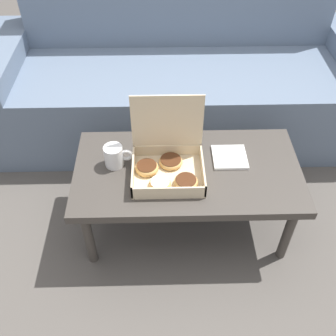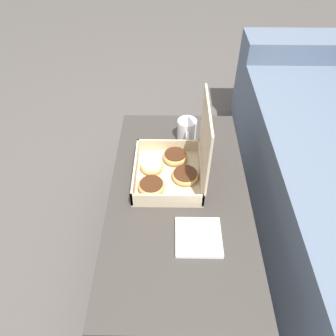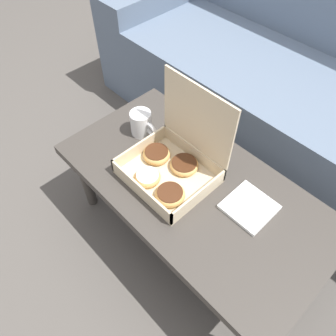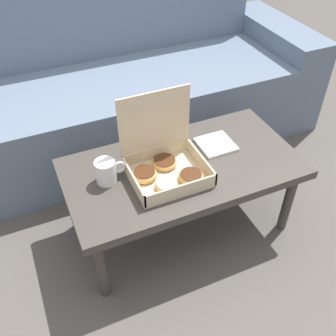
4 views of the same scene
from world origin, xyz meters
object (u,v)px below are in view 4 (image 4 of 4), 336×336
(couch, at_px, (122,92))
(coffee_table, at_px, (183,172))
(pastry_box, at_px, (165,164))
(coffee_mug, at_px, (107,171))

(couch, relative_size, coffee_table, 2.26)
(pastry_box, height_order, coffee_mug, pastry_box)
(couch, height_order, pastry_box, couch)
(pastry_box, bearing_deg, coffee_table, 12.76)
(coffee_table, bearing_deg, coffee_mug, 173.40)
(coffee_table, relative_size, coffee_mug, 7.88)
(couch, bearing_deg, coffee_mug, -112.10)
(pastry_box, xyz_separation_m, coffee_mug, (-0.23, 0.06, -0.00))
(coffee_table, distance_m, coffee_mug, 0.34)
(coffee_table, relative_size, pastry_box, 3.08)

